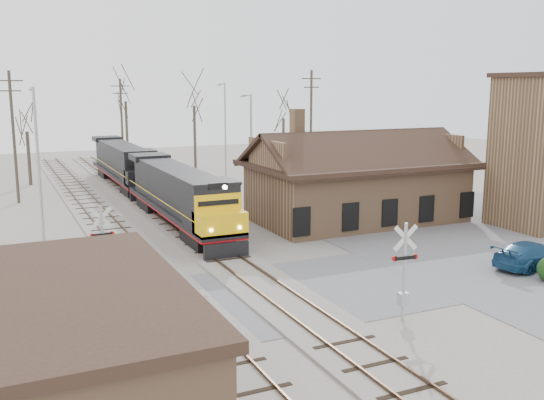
{
  "coord_description": "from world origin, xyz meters",
  "views": [
    {
      "loc": [
        -11.24,
        -23.89,
        9.38
      ],
      "look_at": [
        4.0,
        9.0,
        2.6
      ],
      "focal_mm": 40.0,
      "sensor_mm": 36.0,
      "label": 1
    }
  ],
  "objects_px": {
    "depot": "(356,187)",
    "locomotive_lead": "(180,196)",
    "locomotive_trailing": "(124,164)",
    "parked_car": "(532,255)"
  },
  "relations": [
    {
      "from": "depot",
      "to": "locomotive_lead",
      "type": "distance_m",
      "value": 12.38
    },
    {
      "from": "locomotive_lead",
      "to": "locomotive_trailing",
      "type": "relative_size",
      "value": 1.0
    },
    {
      "from": "locomotive_lead",
      "to": "locomotive_trailing",
      "type": "bearing_deg",
      "value": 90.0
    },
    {
      "from": "locomotive_lead",
      "to": "locomotive_trailing",
      "type": "xyz_separation_m",
      "value": [
        0.0,
        18.94,
        -0.0
      ]
    },
    {
      "from": "depot",
      "to": "locomotive_trailing",
      "type": "xyz_separation_m",
      "value": [
        -11.99,
        22.01,
        -0.23
      ]
    },
    {
      "from": "locomotive_lead",
      "to": "parked_car",
      "type": "distance_m",
      "value": 21.98
    },
    {
      "from": "locomotive_lead",
      "to": "parked_car",
      "type": "bearing_deg",
      "value": -50.07
    },
    {
      "from": "locomotive_trailing",
      "to": "depot",
      "type": "bearing_deg",
      "value": -61.42
    },
    {
      "from": "depot",
      "to": "parked_car",
      "type": "xyz_separation_m",
      "value": [
        2.09,
        -13.75,
        -1.71
      ]
    },
    {
      "from": "depot",
      "to": "parked_car",
      "type": "height_order",
      "value": "depot"
    }
  ]
}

